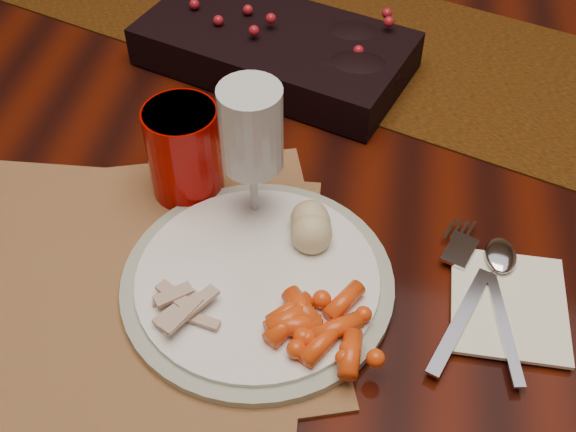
% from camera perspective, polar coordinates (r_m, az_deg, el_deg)
% --- Properties ---
extents(floor, '(5.00, 5.00, 0.00)m').
position_cam_1_polar(floor, '(1.53, 2.76, -14.00)').
color(floor, black).
rests_on(floor, ground).
extents(dining_table, '(1.80, 1.00, 0.75)m').
position_cam_1_polar(dining_table, '(1.21, 3.39, -5.35)').
color(dining_table, black).
rests_on(dining_table, floor).
extents(table_runner, '(1.57, 0.82, 0.00)m').
position_cam_1_polar(table_runner, '(1.05, 7.93, 12.87)').
color(table_runner, '#35220E').
rests_on(table_runner, dining_table).
extents(centerpiece, '(0.39, 0.29, 0.07)m').
position_cam_1_polar(centerpiece, '(0.99, -1.07, 13.53)').
color(centerpiece, black).
rests_on(centerpiece, table_runner).
extents(placemat_main, '(0.49, 0.37, 0.00)m').
position_cam_1_polar(placemat_main, '(0.76, -16.18, -5.32)').
color(placemat_main, '#885F46').
rests_on(placemat_main, dining_table).
extents(placemat_second, '(0.56, 0.48, 0.00)m').
position_cam_1_polar(placemat_second, '(0.76, -15.30, -5.46)').
color(placemat_second, '#936745').
rests_on(placemat_second, dining_table).
extents(dinner_plate, '(0.33, 0.33, 0.02)m').
position_cam_1_polar(dinner_plate, '(0.72, -2.42, -5.15)').
color(dinner_plate, white).
rests_on(dinner_plate, placemat_main).
extents(baby_carrots, '(0.13, 0.11, 0.02)m').
position_cam_1_polar(baby_carrots, '(0.67, 2.73, -8.28)').
color(baby_carrots, '#E44410').
rests_on(baby_carrots, dinner_plate).
extents(mashed_potatoes, '(0.11, 0.10, 0.05)m').
position_cam_1_polar(mashed_potatoes, '(0.74, 0.74, 0.09)').
color(mashed_potatoes, tan).
rests_on(mashed_potatoes, dinner_plate).
extents(turkey_shreds, '(0.08, 0.08, 0.02)m').
position_cam_1_polar(turkey_shreds, '(0.69, -8.02, -7.11)').
color(turkey_shreds, '#CDA18D').
rests_on(turkey_shreds, dinner_plate).
extents(napkin, '(0.11, 0.13, 0.00)m').
position_cam_1_polar(napkin, '(0.74, 17.04, -6.68)').
color(napkin, white).
rests_on(napkin, placemat_main).
extents(fork, '(0.09, 0.17, 0.00)m').
position_cam_1_polar(fork, '(0.73, 13.45, -6.57)').
color(fork, silver).
rests_on(fork, napkin).
extents(spoon, '(0.06, 0.17, 0.00)m').
position_cam_1_polar(spoon, '(0.74, 16.62, -6.63)').
color(spoon, silver).
rests_on(spoon, napkin).
extents(red_cup, '(0.09, 0.09, 0.11)m').
position_cam_1_polar(red_cup, '(0.79, -8.20, 5.06)').
color(red_cup, '#9C0400').
rests_on(red_cup, placemat_main).
extents(wine_glass, '(0.07, 0.07, 0.18)m').
position_cam_1_polar(wine_glass, '(0.73, -2.81, 4.39)').
color(wine_glass, silver).
rests_on(wine_glass, dining_table).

